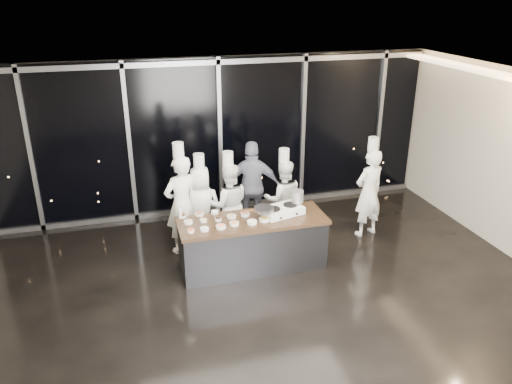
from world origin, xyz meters
TOP-DOWN VIEW (x-y plane):
  - ground at (0.00, 0.00)m, footprint 9.00×9.00m
  - room_shell at (0.18, 0.00)m, footprint 9.02×7.02m
  - window_wall at (0.00, 3.43)m, footprint 8.90×0.11m
  - demo_counter at (0.00, 0.90)m, footprint 2.46×0.86m
  - stove at (0.53, 0.97)m, footprint 0.77×0.58m
  - frying_pan at (0.19, 0.88)m, footprint 0.60×0.40m
  - stock_pot at (0.84, 1.06)m, footprint 0.25×0.25m
  - prep_bowls at (-0.50, 0.94)m, footprint 1.41×0.72m
  - squeeze_bottle at (-1.14, 1.24)m, footprint 0.06×0.06m
  - chef_far_left at (-1.04, 1.81)m, footprint 0.77×0.65m
  - chef_left at (-0.69, 1.92)m, footprint 0.84×0.65m
  - chef_center at (-0.18, 1.86)m, footprint 0.80×0.65m
  - guest at (0.39, 2.28)m, footprint 1.13×0.69m
  - chef_right at (0.86, 1.88)m, footprint 0.80×0.66m
  - chef_side at (2.43, 1.50)m, footprint 0.71×0.56m

SIDE VIEW (x-z plane):
  - ground at x=0.00m, z-range 0.00..0.00m
  - demo_counter at x=0.00m, z-range 0.00..0.90m
  - chef_right at x=0.86m, z-range -0.10..1.64m
  - chef_left at x=-0.69m, z-range -0.10..1.66m
  - chef_center at x=-0.18m, z-range -0.10..1.68m
  - chef_side at x=2.43m, z-range -0.09..1.84m
  - guest at x=0.39m, z-range 0.00..1.80m
  - chef_far_left at x=-1.04m, z-range -0.10..1.94m
  - prep_bowls at x=-0.50m, z-range 0.90..0.95m
  - stove at x=0.53m, z-range 0.89..1.03m
  - squeeze_bottle at x=-1.14m, z-range 0.89..1.11m
  - frying_pan at x=0.19m, z-range 1.04..1.09m
  - stock_pot at x=0.84m, z-range 1.04..1.25m
  - window_wall at x=0.00m, z-range 0.00..3.20m
  - room_shell at x=0.18m, z-range 0.64..3.85m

